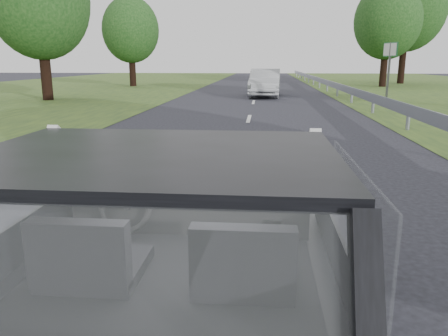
% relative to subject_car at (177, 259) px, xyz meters
% --- Properties ---
extents(subject_car, '(1.80, 4.00, 1.45)m').
position_rel_subject_car_xyz_m(subject_car, '(0.00, 0.00, 0.00)').
color(subject_car, black).
rests_on(subject_car, ground).
extents(dashboard, '(1.58, 0.45, 0.30)m').
position_rel_subject_car_xyz_m(dashboard, '(0.00, 0.62, 0.12)').
color(dashboard, black).
rests_on(dashboard, subject_car).
extents(driver_seat, '(0.50, 0.72, 0.42)m').
position_rel_subject_car_xyz_m(driver_seat, '(-0.40, -0.29, 0.16)').
color(driver_seat, black).
rests_on(driver_seat, subject_car).
extents(passenger_seat, '(0.50, 0.72, 0.42)m').
position_rel_subject_car_xyz_m(passenger_seat, '(0.40, -0.29, 0.16)').
color(passenger_seat, black).
rests_on(passenger_seat, subject_car).
extents(steering_wheel, '(0.36, 0.36, 0.04)m').
position_rel_subject_car_xyz_m(steering_wheel, '(-0.40, 0.33, 0.20)').
color(steering_wheel, black).
rests_on(steering_wheel, dashboard).
extents(cat, '(0.60, 0.24, 0.26)m').
position_rel_subject_car_xyz_m(cat, '(0.14, 0.58, 0.36)').
color(cat, slate).
rests_on(cat, dashboard).
extents(guardrail, '(0.05, 90.00, 0.32)m').
position_rel_subject_car_xyz_m(guardrail, '(4.30, 10.00, -0.15)').
color(guardrail, '#9498A6').
rests_on(guardrail, ground).
extents(other_car, '(1.91, 4.50, 1.46)m').
position_rel_subject_car_xyz_m(other_car, '(0.51, 21.55, 0.00)').
color(other_car, silver).
rests_on(other_car, ground).
extents(highway_sign, '(0.46, 1.06, 2.72)m').
position_rel_subject_car_xyz_m(highway_sign, '(6.39, 19.67, 0.63)').
color(highway_sign, '#216B3A').
rests_on(highway_sign, ground).
extents(tree_2, '(5.33, 5.33, 7.22)m').
position_rel_subject_car_xyz_m(tree_2, '(9.28, 31.84, 2.89)').
color(tree_2, '#113711').
rests_on(tree_2, ground).
extents(tree_3, '(8.23, 8.23, 9.58)m').
position_rel_subject_car_xyz_m(tree_3, '(12.07, 36.92, 4.07)').
color(tree_3, '#113711').
rests_on(tree_3, ground).
extents(tree_5, '(5.93, 5.93, 7.00)m').
position_rel_subject_car_xyz_m(tree_5, '(-10.03, 18.35, 2.77)').
color(tree_5, '#113711').
rests_on(tree_5, ground).
extents(tree_6, '(4.48, 4.48, 6.34)m').
position_rel_subject_car_xyz_m(tree_6, '(-9.50, 30.80, 2.44)').
color(tree_6, '#113711').
rests_on(tree_6, ground).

